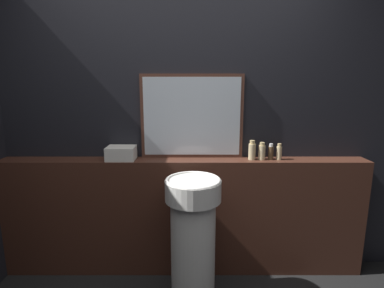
% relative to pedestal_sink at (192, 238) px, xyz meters
% --- Properties ---
extents(wall_back, '(8.00, 0.06, 2.50)m').
position_rel_pedestal_sink_xyz_m(wall_back, '(-0.08, 0.52, 0.74)').
color(wall_back, black).
rests_on(wall_back, ground_plane).
extents(vanity_counter, '(2.95, 0.19, 0.97)m').
position_rel_pedestal_sink_xyz_m(vanity_counter, '(-0.08, 0.39, -0.02)').
color(vanity_counter, '#422319').
rests_on(vanity_counter, ground_plane).
extents(pedestal_sink, '(0.39, 0.39, 0.94)m').
position_rel_pedestal_sink_xyz_m(pedestal_sink, '(0.00, 0.00, 0.00)').
color(pedestal_sink, white).
rests_on(pedestal_sink, ground_plane).
extents(mirror, '(0.82, 0.03, 0.67)m').
position_rel_pedestal_sink_xyz_m(mirror, '(-0.01, 0.47, 0.80)').
color(mirror, '#47281E').
rests_on(mirror, vanity_counter).
extents(towel_stack, '(0.22, 0.18, 0.11)m').
position_rel_pedestal_sink_xyz_m(towel_stack, '(-0.57, 0.39, 0.52)').
color(towel_stack, silver).
rests_on(towel_stack, vanity_counter).
extents(shampoo_bottle, '(0.06, 0.06, 0.16)m').
position_rel_pedestal_sink_xyz_m(shampoo_bottle, '(0.47, 0.39, 0.54)').
color(shampoo_bottle, '#C6B284').
rests_on(shampoo_bottle, vanity_counter).
extents(conditioner_bottle, '(0.05, 0.05, 0.14)m').
position_rel_pedestal_sink_xyz_m(conditioner_bottle, '(0.55, 0.39, 0.53)').
color(conditioner_bottle, '#C6B284').
rests_on(conditioner_bottle, vanity_counter).
extents(lotion_bottle, '(0.04, 0.04, 0.13)m').
position_rel_pedestal_sink_xyz_m(lotion_bottle, '(0.62, 0.39, 0.53)').
color(lotion_bottle, '#4C3823').
rests_on(lotion_bottle, vanity_counter).
extents(body_wash_bottle, '(0.04, 0.04, 0.13)m').
position_rel_pedestal_sink_xyz_m(body_wash_bottle, '(0.69, 0.39, 0.53)').
color(body_wash_bottle, '#C6B284').
rests_on(body_wash_bottle, vanity_counter).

